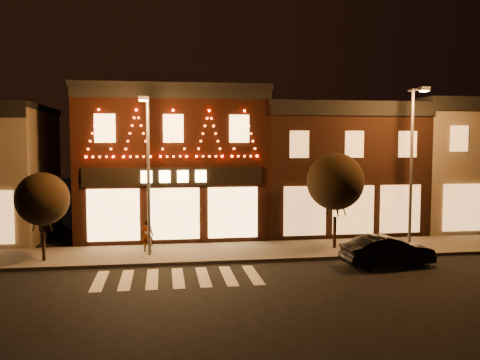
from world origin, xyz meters
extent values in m
plane|color=black|center=(0.00, 0.00, 0.00)|extent=(120.00, 120.00, 0.00)
cube|color=#47423D|center=(2.00, 8.00, 0.07)|extent=(44.00, 4.00, 0.15)
cube|color=black|center=(0.00, 14.00, 4.00)|extent=(10.00, 8.00, 8.00)
cube|color=black|center=(0.00, 14.00, 8.15)|extent=(10.20, 8.20, 0.30)
cube|color=black|center=(0.00, 9.95, 7.75)|extent=(10.00, 0.25, 0.50)
cube|color=black|center=(0.00, 9.90, 3.60)|extent=(9.00, 0.15, 0.90)
cube|color=#FFD87F|center=(0.00, 9.80, 3.60)|extent=(3.40, 0.08, 0.60)
cube|color=black|center=(9.50, 14.00, 3.60)|extent=(9.00, 8.00, 7.20)
cube|color=black|center=(9.50, 14.00, 7.35)|extent=(9.20, 8.20, 0.30)
cube|color=black|center=(9.50, 9.95, 6.95)|extent=(9.00, 0.25, 0.50)
cube|color=#746852|center=(18.50, 14.00, 3.75)|extent=(9.00, 8.00, 7.50)
cube|color=black|center=(18.50, 14.00, 7.65)|extent=(9.20, 8.20, 0.30)
cylinder|color=#59595E|center=(-1.19, 7.59, 3.73)|extent=(0.14, 0.14, 7.16)
cylinder|color=#59595E|center=(-1.25, 6.88, 7.22)|extent=(0.21, 1.43, 0.09)
cube|color=#59595E|center=(-1.31, 6.16, 7.18)|extent=(0.47, 0.29, 0.16)
cube|color=orange|center=(-1.31, 6.16, 7.08)|extent=(0.35, 0.21, 0.04)
cylinder|color=#59595E|center=(11.81, 8.14, 4.05)|extent=(0.16, 0.16, 7.81)
cylinder|color=#59595E|center=(11.69, 7.36, 7.86)|extent=(0.35, 1.56, 0.10)
cube|color=#59595E|center=(11.56, 6.59, 7.81)|extent=(0.53, 0.35, 0.18)
cube|color=orange|center=(11.56, 6.59, 7.70)|extent=(0.40, 0.25, 0.05)
cylinder|color=black|center=(-5.74, 7.20, 0.78)|extent=(0.14, 0.14, 1.27)
sphere|color=black|center=(-5.74, 7.20, 2.86)|extent=(2.31, 2.31, 2.31)
cylinder|color=black|center=(7.75, 7.84, 0.91)|extent=(0.17, 0.17, 1.52)
sphere|color=black|center=(7.75, 7.84, 3.42)|extent=(2.79, 2.79, 2.79)
imported|color=black|center=(9.00, 4.61, 0.65)|extent=(4.07, 1.71, 1.31)
imported|color=gray|center=(-1.30, 8.37, 0.93)|extent=(0.64, 0.49, 1.55)
camera|label=1|loc=(-0.54, -15.82, 5.41)|focal=38.12mm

